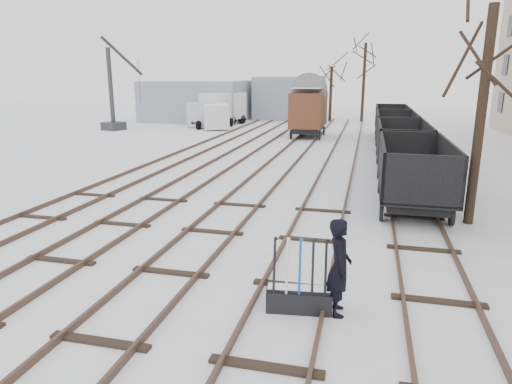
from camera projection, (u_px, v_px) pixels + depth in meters
ground at (171, 273)px, 10.85m from camera, size 120.00×120.00×0.00m
tracks at (280, 165)px, 23.69m from camera, size 13.90×52.00×0.16m
shed_left at (198, 100)px, 47.21m from camera, size 10.00×8.00×4.10m
shed_right at (290, 98)px, 48.84m from camera, size 7.00×6.00×4.50m
ground_frame at (299, 298)px, 9.07m from camera, size 1.34×0.57×1.49m
worker at (339, 267)px, 8.82m from camera, size 0.57×0.77×1.96m
freight_wagon_a at (413, 182)px, 16.10m from camera, size 2.32×5.80×2.37m
freight_wagon_b at (402, 153)px, 22.12m from camera, size 2.32×5.80×2.37m
freight_wagon_c at (395, 137)px, 28.14m from camera, size 2.32×5.80×2.37m
freight_wagon_d at (391, 126)px, 34.16m from camera, size 2.32×5.80×2.37m
box_van_wagon at (309, 108)px, 34.43m from camera, size 2.57×4.85×3.70m
lorry at (219, 109)px, 42.49m from camera, size 3.60×6.81×2.96m
panel_van at (215, 115)px, 40.47m from camera, size 3.81×5.31×2.15m
crane at (113, 106)px, 39.03m from camera, size 1.93×4.60×7.71m
tree_near at (480, 119)px, 13.74m from camera, size 0.30×0.30×6.57m
tree_far_left at (331, 94)px, 46.02m from camera, size 0.30×0.30×5.42m
tree_far_right at (364, 83)px, 45.58m from camera, size 0.30×0.30×7.68m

